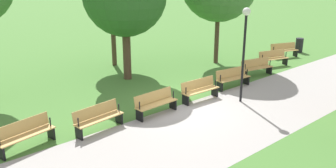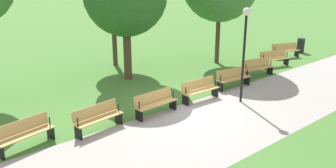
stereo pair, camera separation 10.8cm
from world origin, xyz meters
name	(u,v)px [view 2 (the right image)]	position (x,y,z in m)	size (l,w,h in m)	color
ground_plane	(180,107)	(0.00, 0.00, 0.00)	(120.00, 120.00, 0.00)	#477A33
path_paving	(217,123)	(0.00, 2.03, 0.00)	(35.85, 4.40, 0.01)	#A39E99
bench_0	(285,50)	(-10.53, -1.93, 0.47)	(1.87, 1.07, 0.89)	tan
bench_1	(274,58)	(-8.26, -1.20, 0.47)	(1.88, 0.95, 0.89)	tan
bench_2	(257,67)	(-5.94, -0.65, 0.47)	(1.88, 0.82, 0.89)	tan
bench_3	(233,78)	(-3.58, -0.28, 0.47)	(1.86, 0.68, 0.89)	tan
bench_4	(200,89)	(-1.19, -0.09, 0.47)	(1.84, 0.54, 0.89)	tan
bench_5	(155,103)	(1.19, -0.09, 0.47)	(1.84, 0.54, 0.89)	tan
bench_6	(98,117)	(3.58, -0.28, 0.47)	(1.86, 0.68, 0.89)	tan
bench_7	(25,133)	(5.94, -0.65, 0.47)	(1.88, 0.82, 0.89)	tan
lamp_post	(245,38)	(-2.38, 1.17, 2.73)	(0.32, 0.32, 3.92)	black
trash_bin	(301,45)	(-12.57, -2.07, 0.47)	(0.49, 0.49, 0.94)	black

